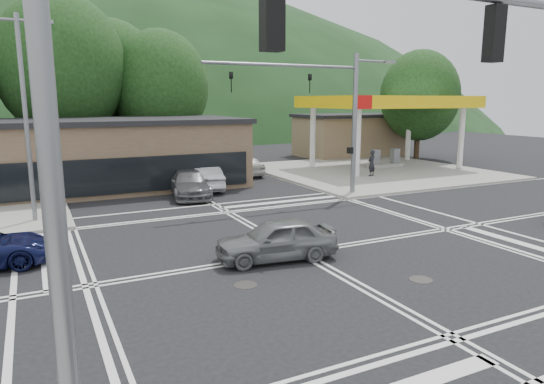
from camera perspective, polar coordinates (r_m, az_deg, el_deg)
name	(u,v)px	position (r m, az deg, el deg)	size (l,w,h in m)	color
ground	(300,253)	(17.68, 3.28, -7.13)	(120.00, 120.00, 0.00)	black
sidewalk_ne	(373,171)	(38.09, 11.76, 2.44)	(16.00, 16.00, 0.15)	gray
gas_station_canopy	(387,105)	(39.74, 13.43, 9.90)	(12.32, 8.34, 5.75)	silver
convenience_store	(350,136)	(48.84, 9.22, 6.46)	(10.00, 6.00, 3.80)	#846B4F
commercial_row	(40,159)	(31.78, -25.65, 3.50)	(24.00, 8.00, 4.00)	brown
hill_north	(77,128)	(105.07, -22.01, 7.00)	(252.00, 126.00, 140.00)	#183116
tree_n_b	(61,67)	(38.74, -23.55, 13.38)	(9.00, 9.00, 12.98)	#382619
tree_n_c	(160,86)	(39.73, -13.07, 12.01)	(7.60, 7.60, 10.87)	#382619
tree_n_e	(111,79)	(43.10, -18.36, 12.49)	(8.40, 8.40, 11.98)	#382619
tree_ne	(420,96)	(47.39, 16.97, 10.79)	(7.20, 7.20, 9.99)	#382619
streetlight_nw	(26,109)	(23.60, -26.92, 8.70)	(2.50, 0.25, 9.00)	slate
signal_mast_ne	(336,107)	(27.47, 7.58, 9.92)	(11.65, 0.30, 8.00)	slate
signal_mast_sw	(193,123)	(6.70, -9.22, 8.05)	(9.14, 0.28, 8.00)	slate
car_grey_center	(276,240)	(16.71, 0.49, -5.62)	(1.68, 4.19, 1.43)	slate
car_queue_a	(205,178)	(29.99, -7.89, 1.64)	(1.55, 4.45, 1.47)	#A0A1A7
car_queue_b	(245,166)	(35.56, -3.23, 3.13)	(1.71, 4.25, 1.45)	silver
car_northbound	(189,184)	(28.02, -9.73, 0.95)	(2.05, 5.05, 1.47)	#525457
pedestrian	(371,163)	(34.89, 11.63, 3.34)	(0.67, 0.44, 1.83)	black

